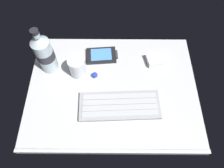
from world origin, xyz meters
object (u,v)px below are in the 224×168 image
object	(u,v)px
juice_cup	(77,67)
trackball_mouse	(94,75)
handheld_device	(101,55)
keyboard	(119,105)
water_bottle	(44,53)
charger_block	(155,60)

from	to	relation	value
juice_cup	trackball_mouse	world-z (taller)	juice_cup
handheld_device	keyboard	bearing A→B (deg)	-72.11
water_bottle	trackball_mouse	size ratio (longest dim) A/B	9.45
water_bottle	charger_block	distance (cm)	43.09
keyboard	handheld_device	world-z (taller)	keyboard
handheld_device	juice_cup	bearing A→B (deg)	-137.75
handheld_device	water_bottle	bearing A→B (deg)	-165.38
keyboard	juice_cup	xyz separation A→B (cm)	(-15.99, 14.29, 3.10)
juice_cup	trackball_mouse	size ratio (longest dim) A/B	3.86
juice_cup	charger_block	world-z (taller)	juice_cup
handheld_device	juice_cup	xyz separation A→B (cm)	(-8.80, -7.99, 3.18)
handheld_device	charger_block	size ratio (longest dim) A/B	1.89
juice_cup	water_bottle	xyz separation A→B (cm)	(-11.53, 2.69, 5.10)
keyboard	trackball_mouse	world-z (taller)	trackball_mouse
charger_block	trackball_mouse	size ratio (longest dim) A/B	3.18
keyboard	trackball_mouse	distance (cm)	15.83
water_bottle	trackball_mouse	xyz separation A→B (cm)	(17.95, -4.37, -7.91)
juice_cup	water_bottle	bearing A→B (deg)	166.89
water_bottle	charger_block	bearing A→B (deg)	4.08
trackball_mouse	keyboard	bearing A→B (deg)	-52.79
handheld_device	water_bottle	distance (cm)	22.58
handheld_device	trackball_mouse	xyz separation A→B (cm)	(-2.38, -9.67, 0.37)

